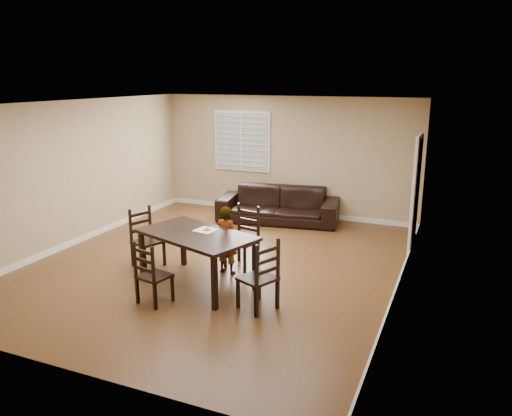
{
  "coord_description": "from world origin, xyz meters",
  "views": [
    {
      "loc": [
        3.72,
        -7.15,
        3.11
      ],
      "look_at": [
        0.62,
        0.21,
        1.0
      ],
      "focal_mm": 35.0,
      "sensor_mm": 36.0,
      "label": 1
    }
  ],
  "objects_px": {
    "child": "(227,240)",
    "sofa": "(278,205)",
    "chair_near": "(246,238)",
    "dining_table": "(196,239)",
    "chair_far": "(148,277)",
    "chair_right": "(264,280)",
    "chair_left": "(144,239)",
    "donut": "(207,229)"
  },
  "relations": [
    {
      "from": "sofa",
      "to": "chair_far",
      "type": "bearing_deg",
      "value": -101.37
    },
    {
      "from": "sofa",
      "to": "chair_near",
      "type": "bearing_deg",
      "value": -90.02
    },
    {
      "from": "chair_near",
      "to": "chair_left",
      "type": "height_order",
      "value": "chair_near"
    },
    {
      "from": "chair_far",
      "to": "donut",
      "type": "height_order",
      "value": "chair_far"
    },
    {
      "from": "dining_table",
      "to": "chair_right",
      "type": "distance_m",
      "value": 1.37
    },
    {
      "from": "sofa",
      "to": "dining_table",
      "type": "bearing_deg",
      "value": -97.71
    },
    {
      "from": "donut",
      "to": "chair_far",
      "type": "bearing_deg",
      "value": -108.85
    },
    {
      "from": "dining_table",
      "to": "chair_far",
      "type": "xyz_separation_m",
      "value": [
        -0.28,
        -0.88,
        -0.33
      ]
    },
    {
      "from": "chair_left",
      "to": "donut",
      "type": "distance_m",
      "value": 1.44
    },
    {
      "from": "chair_far",
      "to": "sofa",
      "type": "xyz_separation_m",
      "value": [
        0.21,
        4.61,
        -0.04
      ]
    },
    {
      "from": "child",
      "to": "donut",
      "type": "relative_size",
      "value": 10.62
    },
    {
      "from": "chair_right",
      "to": "sofa",
      "type": "xyz_separation_m",
      "value": [
        -1.34,
        4.17,
        -0.08
      ]
    },
    {
      "from": "chair_near",
      "to": "sofa",
      "type": "bearing_deg",
      "value": 111.24
    },
    {
      "from": "dining_table",
      "to": "chair_right",
      "type": "bearing_deg",
      "value": -0.57
    },
    {
      "from": "chair_near",
      "to": "donut",
      "type": "relative_size",
      "value": 9.77
    },
    {
      "from": "chair_left",
      "to": "child",
      "type": "height_order",
      "value": "child"
    },
    {
      "from": "chair_near",
      "to": "chair_far",
      "type": "relative_size",
      "value": 1.13
    },
    {
      "from": "sofa",
      "to": "child",
      "type": "bearing_deg",
      "value": -93.81
    },
    {
      "from": "chair_near",
      "to": "sofa",
      "type": "height_order",
      "value": "chair_near"
    },
    {
      "from": "dining_table",
      "to": "donut",
      "type": "height_order",
      "value": "donut"
    },
    {
      "from": "chair_far",
      "to": "dining_table",
      "type": "bearing_deg",
      "value": -95.03
    },
    {
      "from": "chair_right",
      "to": "dining_table",
      "type": "bearing_deg",
      "value": -84.39
    },
    {
      "from": "chair_far",
      "to": "sofa",
      "type": "bearing_deg",
      "value": -80.03
    },
    {
      "from": "chair_left",
      "to": "chair_right",
      "type": "height_order",
      "value": "chair_right"
    },
    {
      "from": "chair_far",
      "to": "child",
      "type": "bearing_deg",
      "value": -95.32
    },
    {
      "from": "donut",
      "to": "sofa",
      "type": "relative_size",
      "value": 0.04
    },
    {
      "from": "chair_far",
      "to": "donut",
      "type": "relative_size",
      "value": 8.67
    },
    {
      "from": "chair_right",
      "to": "chair_far",
      "type": "bearing_deg",
      "value": -49.56
    },
    {
      "from": "dining_table",
      "to": "sofa",
      "type": "xyz_separation_m",
      "value": [
        -0.07,
        3.73,
        -0.37
      ]
    },
    {
      "from": "child",
      "to": "sofa",
      "type": "xyz_separation_m",
      "value": [
        -0.27,
        3.12,
        -0.18
      ]
    },
    {
      "from": "chair_far",
      "to": "chair_right",
      "type": "bearing_deg",
      "value": -151.46
    },
    {
      "from": "chair_right",
      "to": "child",
      "type": "height_order",
      "value": "child"
    },
    {
      "from": "chair_left",
      "to": "child",
      "type": "distance_m",
      "value": 1.49
    },
    {
      "from": "dining_table",
      "to": "chair_far",
      "type": "height_order",
      "value": "chair_far"
    },
    {
      "from": "chair_near",
      "to": "dining_table",
      "type": "bearing_deg",
      "value": -95.16
    },
    {
      "from": "chair_near",
      "to": "chair_far",
      "type": "bearing_deg",
      "value": -95.14
    },
    {
      "from": "chair_left",
      "to": "chair_right",
      "type": "relative_size",
      "value": 0.97
    },
    {
      "from": "donut",
      "to": "dining_table",
      "type": "bearing_deg",
      "value": -114.63
    },
    {
      "from": "chair_near",
      "to": "chair_far",
      "type": "height_order",
      "value": "chair_near"
    },
    {
      "from": "dining_table",
      "to": "chair_left",
      "type": "bearing_deg",
      "value": 179.8
    },
    {
      "from": "donut",
      "to": "chair_near",
      "type": "bearing_deg",
      "value": 73.88
    },
    {
      "from": "dining_table",
      "to": "chair_far",
      "type": "bearing_deg",
      "value": -89.31
    }
  ]
}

